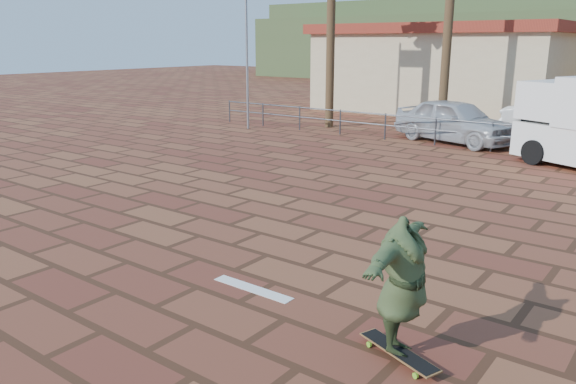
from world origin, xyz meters
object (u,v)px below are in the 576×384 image
Objects in this scene: skateboarder at (403,286)px; car_white at (562,119)px; longboard at (399,352)px; car_silver at (455,121)px.

skateboarder reaches higher than car_white.
skateboarder is at bearing 155.56° from longboard.
skateboarder reaches higher than car_silver.
skateboarder is 0.43× the size of car_silver.
skateboarder is 15.47m from car_silver.
car_silver is 1.06× the size of car_white.
skateboarder is (-0.00, 0.00, 0.84)m from longboard.
longboard is 15.49m from car_silver.
longboard is at bearing -144.57° from car_silver.
longboard is 0.57× the size of skateboarder.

